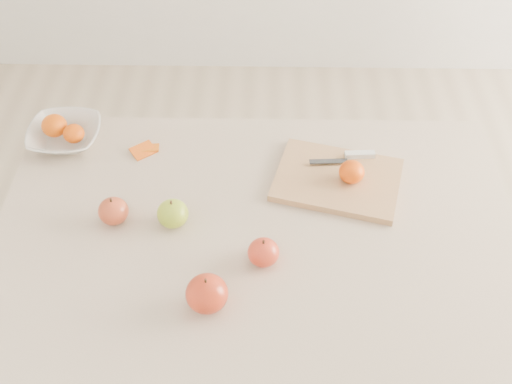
{
  "coord_description": "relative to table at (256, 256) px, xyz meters",
  "views": [
    {
      "loc": [
        0.02,
        -0.97,
        1.85
      ],
      "look_at": [
        0.0,
        0.05,
        0.82
      ],
      "focal_mm": 45.0,
      "sensor_mm": 36.0,
      "label": 1
    }
  ],
  "objects": [
    {
      "name": "table",
      "position": [
        0.0,
        0.0,
        0.0
      ],
      "size": [
        1.2,
        0.8,
        0.75
      ],
      "color": "beige",
      "rests_on": "ground"
    },
    {
      "name": "cutting_board",
      "position": [
        0.2,
        0.16,
        0.11
      ],
      "size": [
        0.34,
        0.29,
        0.02
      ],
      "primitive_type": "cube",
      "rotation": [
        0.0,
        0.0,
        -0.26
      ],
      "color": "tan",
      "rests_on": "table"
    },
    {
      "name": "board_tangerine",
      "position": [
        0.23,
        0.15,
        0.14
      ],
      "size": [
        0.06,
        0.06,
        0.05
      ],
      "primitive_type": "ellipsoid",
      "color": "#E55608",
      "rests_on": "cutting_board"
    },
    {
      "name": "fruit_bowl",
      "position": [
        -0.5,
        0.3,
        0.12
      ],
      "size": [
        0.19,
        0.19,
        0.05
      ],
      "primitive_type": "imported",
      "color": "silver",
      "rests_on": "table"
    },
    {
      "name": "bowl_tangerine_near",
      "position": [
        -0.53,
        0.31,
        0.15
      ],
      "size": [
        0.07,
        0.07,
        0.06
      ],
      "primitive_type": "ellipsoid",
      "color": "#DA6507",
      "rests_on": "fruit_bowl"
    },
    {
      "name": "bowl_tangerine_far",
      "position": [
        -0.47,
        0.28,
        0.14
      ],
      "size": [
        0.05,
        0.05,
        0.05
      ],
      "primitive_type": "ellipsoid",
      "color": "#DC5C07",
      "rests_on": "fruit_bowl"
    },
    {
      "name": "orange_peel_a",
      "position": [
        -0.29,
        0.26,
        0.1
      ],
      "size": [
        0.07,
        0.07,
        0.01
      ],
      "primitive_type": "cube",
      "rotation": [
        0.21,
        0.0,
        0.65
      ],
      "color": "#D9560F",
      "rests_on": "table"
    },
    {
      "name": "orange_peel_b",
      "position": [
        -0.28,
        0.27,
        0.1
      ],
      "size": [
        0.05,
        0.04,
        0.01
      ],
      "primitive_type": "cube",
      "rotation": [
        -0.14,
        0.0,
        0.1
      ],
      "color": "#D05E0E",
      "rests_on": "table"
    },
    {
      "name": "paring_knife",
      "position": [
        0.24,
        0.23,
        0.12
      ],
      "size": [
        0.17,
        0.05,
        0.01
      ],
      "color": "white",
      "rests_on": "cutting_board"
    },
    {
      "name": "apple_green",
      "position": [
        -0.19,
        0.01,
        0.13
      ],
      "size": [
        0.07,
        0.07,
        0.07
      ],
      "primitive_type": "ellipsoid",
      "color": "#669D16",
      "rests_on": "table"
    },
    {
      "name": "apple_red_b",
      "position": [
        -0.32,
        0.02,
        0.13
      ],
      "size": [
        0.07,
        0.07,
        0.06
      ],
      "primitive_type": "ellipsoid",
      "color": "maroon",
      "rests_on": "table"
    },
    {
      "name": "apple_red_e",
      "position": [
        0.02,
        -0.09,
        0.13
      ],
      "size": [
        0.07,
        0.07,
        0.06
      ],
      "primitive_type": "ellipsoid",
      "color": "maroon",
      "rests_on": "table"
    },
    {
      "name": "apple_red_c",
      "position": [
        -0.09,
        -0.21,
        0.14
      ],
      "size": [
        0.09,
        0.09,
        0.08
      ],
      "primitive_type": "ellipsoid",
      "color": "maroon",
      "rests_on": "table"
    }
  ]
}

